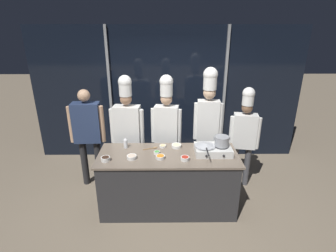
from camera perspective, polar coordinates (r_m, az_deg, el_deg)
name	(u,v)px	position (r m, az deg, el deg)	size (l,w,h in m)	color
ground_plane	(168,206)	(4.35, 0.03, -16.97)	(24.00, 24.00, 0.00)	#7F705B
window_wall_back	(167,95)	(5.38, -0.15, 6.77)	(5.43, 0.09, 2.70)	black
demo_counter	(168,181)	(4.08, 0.03, -11.90)	(2.06, 0.80, 0.91)	#2D2D30
portable_stove	(213,150)	(3.92, 9.73, -5.10)	(0.53, 0.38, 0.12)	silver
frying_pan	(205,145)	(3.86, 8.04, -4.04)	(0.30, 0.53, 0.05)	#ADAFB5
stock_pot	(222,141)	(3.88, 11.62, -3.20)	(0.24, 0.21, 0.15)	#93969B
squeeze_bottle_clear	(126,143)	(4.07, -9.23, -3.67)	(0.06, 0.06, 0.17)	white
prep_bowl_chili_flakes	(185,158)	(3.69, 3.73, -7.00)	(0.12, 0.12, 0.05)	white
prep_bowl_soy_glaze	(106,159)	(3.77, -13.45, -6.92)	(0.13, 0.13, 0.06)	white
prep_bowl_noodles	(176,146)	(4.06, 1.85, -4.30)	(0.15, 0.15, 0.05)	white
prep_bowl_chicken	(132,157)	(3.76, -7.90, -6.67)	(0.14, 0.14, 0.05)	white
prep_bowl_carrots	(160,157)	(3.73, -1.69, -6.71)	(0.13, 0.13, 0.05)	white
prep_bowl_scallions	(157,152)	(3.86, -2.43, -5.77)	(0.09, 0.09, 0.04)	white
prep_bowl_ginger	(163,146)	(4.07, -1.14, -4.37)	(0.10, 0.10, 0.03)	white
serving_spoon_slotted	(153,148)	(4.04, -3.25, -4.80)	(0.23, 0.10, 0.02)	olive
person_guest	(88,129)	(4.59, -17.08, -0.72)	(0.59, 0.25, 1.73)	#232326
chef_head	(127,124)	(4.44, -8.85, 0.38)	(0.57, 0.27, 1.95)	#2D3856
chef_sous	(166,122)	(4.37, -0.35, 0.81)	(0.51, 0.26, 1.96)	#4C4C51
chef_line	(208,116)	(4.39, 8.74, 2.27)	(0.47, 0.23, 2.08)	#232326
chef_pastry	(245,130)	(4.56, 16.33, -0.93)	(0.50, 0.26, 1.77)	#4C4C51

